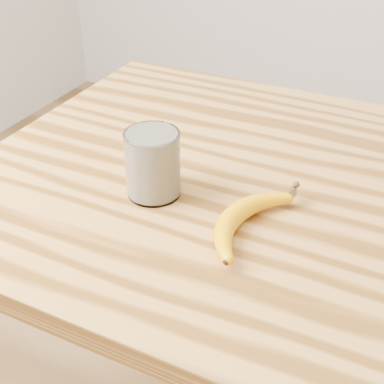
% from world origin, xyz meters
% --- Properties ---
extents(table, '(1.20, 0.80, 0.90)m').
position_xyz_m(table, '(0.00, 0.00, 0.77)').
color(table, '#B57E38').
rests_on(table, ground).
extents(smoothie_glass, '(0.09, 0.09, 0.11)m').
position_xyz_m(smoothie_glass, '(-0.25, -0.11, 0.96)').
color(smoothie_glass, white).
rests_on(smoothie_glass, table).
extents(banana, '(0.14, 0.28, 0.03)m').
position_xyz_m(banana, '(-0.10, -0.13, 0.92)').
color(banana, '#EB9E00').
rests_on(banana, table).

